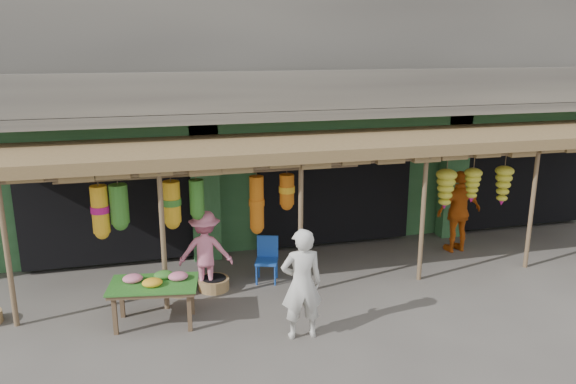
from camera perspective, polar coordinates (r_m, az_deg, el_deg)
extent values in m
plane|color=#514C47|center=(11.56, 8.22, -8.88)|extent=(80.00, 80.00, 0.00)
cube|color=gray|center=(15.30, 1.38, 16.31)|extent=(16.00, 6.00, 4.00)
cube|color=#2D6033|center=(15.75, 1.15, 3.47)|extent=(16.00, 5.70, 3.00)
cube|color=gray|center=(12.20, 5.76, 8.10)|extent=(16.00, 0.90, 0.22)
cube|color=gray|center=(11.78, 6.51, 10.28)|extent=(16.00, 0.10, 0.80)
cube|color=#2D6033|center=(12.61, 5.08, 6.74)|extent=(16.00, 0.35, 0.35)
cube|color=yellow|center=(11.84, -18.31, 5.01)|extent=(1.70, 0.06, 0.55)
cube|color=#B21414|center=(11.80, -18.32, 4.98)|extent=(1.30, 0.02, 0.30)
cube|color=black|center=(13.13, -17.59, -0.27)|extent=(3.60, 2.00, 2.50)
cube|color=black|center=(13.78, 3.60, 1.12)|extent=(3.60, 2.00, 2.50)
cube|color=black|center=(16.05, 20.81, 2.15)|extent=(3.60, 2.00, 2.50)
cube|color=#2D6033|center=(12.22, -8.43, -0.10)|extent=(0.60, 0.35, 3.00)
cube|color=#2D6033|center=(14.15, 16.46, 1.52)|extent=(0.60, 0.35, 3.00)
cylinder|color=brown|center=(10.31, -26.63, -5.62)|extent=(0.09, 0.09, 2.60)
cylinder|color=brown|center=(10.07, -12.57, -4.81)|extent=(0.09, 0.09, 2.60)
cylinder|color=brown|center=(10.43, 1.29, -3.73)|extent=(0.09, 0.09, 2.60)
cylinder|color=brown|center=(11.35, 13.52, -2.59)|extent=(0.09, 0.09, 2.60)
cylinder|color=brown|center=(12.70, 23.52, -1.56)|extent=(0.09, 0.09, 2.60)
cylinder|color=brown|center=(10.52, 7.89, 3.07)|extent=(12.90, 0.08, 0.08)
cylinder|color=brown|center=(10.23, -7.41, 1.89)|extent=(5.50, 0.06, 0.06)
cube|color=brown|center=(11.58, 6.99, 5.10)|extent=(14.00, 2.70, 0.22)
cube|color=brown|center=(9.78, -17.17, -11.99)|extent=(0.08, 0.08, 0.64)
cube|color=brown|center=(9.61, -9.97, -12.02)|extent=(0.08, 0.08, 0.64)
cube|color=brown|center=(10.31, -16.52, -10.48)|extent=(0.08, 0.08, 0.64)
cube|color=brown|center=(10.15, -9.73, -10.48)|extent=(0.08, 0.08, 0.64)
cube|color=brown|center=(9.79, -13.50, -9.34)|extent=(1.52, 1.02, 0.06)
cube|color=#26661E|center=(9.77, -13.52, -9.08)|extent=(1.57, 1.08, 0.03)
ellipsoid|color=pink|center=(9.89, -15.50, -8.47)|extent=(0.34, 0.28, 0.14)
ellipsoid|color=yellow|center=(9.65, -13.62, -8.94)|extent=(0.34, 0.28, 0.14)
ellipsoid|color=pink|center=(9.80, -11.10, -8.40)|extent=(0.34, 0.28, 0.14)
ellipsoid|color=#3E882D|center=(9.90, -12.52, -8.23)|extent=(0.34, 0.28, 0.14)
cylinder|color=#1B4CB3|center=(11.19, -3.22, -8.44)|extent=(0.04, 0.04, 0.41)
cylinder|color=#1B4CB3|center=(11.15, -1.33, -8.51)|extent=(0.04, 0.04, 0.41)
cylinder|color=#1B4CB3|center=(11.52, -2.98, -7.72)|extent=(0.04, 0.04, 0.41)
cylinder|color=#1B4CB3|center=(11.48, -1.15, -7.78)|extent=(0.04, 0.04, 0.41)
cube|color=#1B4CB3|center=(11.25, -2.18, -7.06)|extent=(0.54, 0.54, 0.05)
cube|color=#1B4CB3|center=(11.35, -2.08, -5.54)|extent=(0.42, 0.18, 0.46)
cylinder|color=olive|center=(11.11, -7.53, -9.22)|extent=(0.66, 0.66, 0.23)
cylinder|color=#9C7B49|center=(11.06, -10.89, -9.52)|extent=(0.64, 0.64, 0.22)
imported|color=silver|center=(9.05, 1.40, -9.32)|extent=(0.70, 0.48, 1.85)
imported|color=#D25E13|center=(13.27, 16.96, -1.91)|extent=(1.13, 0.53, 1.88)
imported|color=pink|center=(10.85, -8.39, -5.97)|extent=(1.12, 0.77, 1.59)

